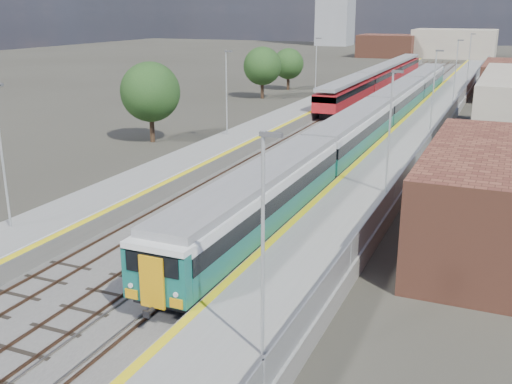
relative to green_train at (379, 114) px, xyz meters
The scene contains 11 objects.
ground 6.96m from the green_train, 103.16° to the left, with size 320.00×320.00×0.00m, color #47443A.
ballast_bed 9.92m from the green_train, 112.82° to the left, with size 10.50×155.00×0.06m, color #565451.
tracks 11.25m from the green_train, 106.57° to the left, with size 8.96×160.00×0.17m.
platform_right 9.82m from the green_train, 66.99° to the left, with size 4.70×155.00×8.52m.
platform_left 13.91m from the green_train, 139.83° to the left, with size 4.30×155.00×8.52m.
buildings 97.38m from the green_train, 101.67° to the left, with size 72.00×185.50×40.00m.
green_train is the anchor object (origin of this frame).
red_train 34.05m from the green_train, 101.86° to the left, with size 2.82×57.27×3.56m.
tree_a 21.88m from the green_train, 149.98° to the right, with size 5.47×5.47×7.41m.
tree_b 28.19m from the green_train, 136.32° to the left, with size 5.20×5.20×7.05m.
tree_c 35.82m from the green_train, 124.43° to the left, with size 4.63×4.63×6.28m.
Camera 1 is at (13.23, -14.01, 11.94)m, focal length 42.00 mm.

